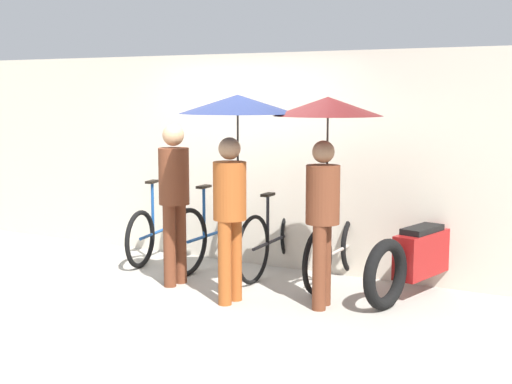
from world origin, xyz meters
The scene contains 10 objects.
ground_plane centered at (0.00, 0.00, 0.00)m, with size 30.00×30.00×0.00m, color #9E998E.
back_wall centered at (0.00, 1.67, 1.24)m, with size 11.27×0.12×2.48m.
parked_bicycle_0 centered at (-1.17, 1.31, 0.36)m, with size 0.48×1.68×0.99m.
parked_bicycle_1 centered at (-0.39, 1.29, 0.40)m, with size 0.44×1.82×1.09m.
parked_bicycle_2 centered at (0.39, 1.37, 0.39)m, with size 0.44×1.84×1.03m.
parked_bicycle_3 centered at (1.17, 1.29, 0.36)m, with size 0.44×1.68×0.99m.
pedestrian_leading centered at (-0.30, 0.39, 1.00)m, with size 0.32×0.32×1.71m.
pedestrian_center centered at (0.55, 0.21, 1.64)m, with size 1.14×1.14×2.01m.
pedestrian_trailing centered at (1.37, 0.48, 1.59)m, with size 1.04×1.04×1.99m.
motorcycle centered at (2.09, 1.28, 0.39)m, with size 0.73×2.01×0.91m.
Camera 1 is at (3.99, -5.68, 2.04)m, focal length 50.00 mm.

